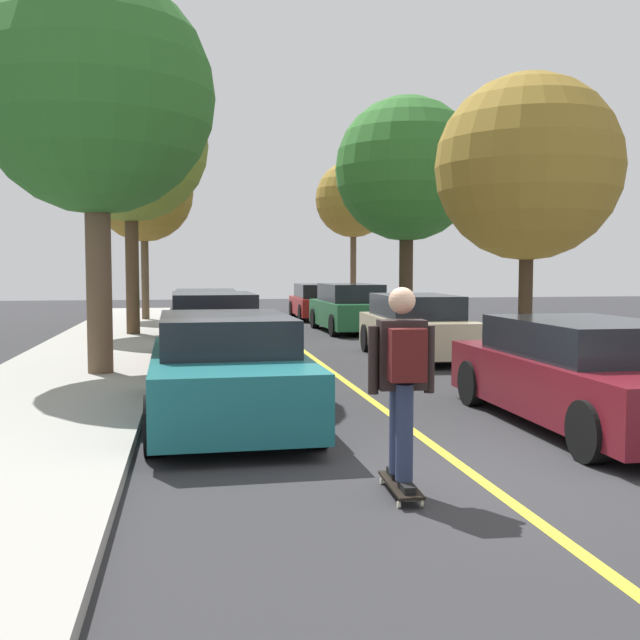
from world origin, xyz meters
name	(u,v)px	position (x,y,z in m)	size (l,w,h in m)	color
ground	(476,477)	(0.00, 0.00, 0.00)	(80.00, 80.00, 0.00)	#2D2D30
center_line	(374,402)	(0.00, 4.00, 0.00)	(0.12, 39.20, 0.01)	gold
parked_car_left_nearest	(226,370)	(-2.19, 2.91, 0.67)	(2.01, 4.46, 1.36)	#196066
parked_car_left_near	(213,332)	(-2.19, 8.26, 0.70)	(1.95, 4.21, 1.47)	maroon
parked_car_left_far	(206,313)	(-2.19, 14.89, 0.67)	(2.01, 4.15, 1.33)	black
parked_car_right_nearest	(587,374)	(2.19, 1.91, 0.65)	(1.97, 4.61, 1.32)	maroon
parked_car_right_near	(416,327)	(2.19, 9.03, 0.68)	(1.94, 4.24, 1.37)	#BCAD89
parked_car_right_far	(350,308)	(2.19, 15.80, 0.71)	(1.91, 4.42, 1.46)	#1E5B33
parked_car_right_farthest	(318,302)	(2.19, 21.52, 0.67)	(1.93, 4.40, 1.33)	maroon
street_tree_left_nearest	(95,96)	(-4.17, 6.84, 4.86)	(4.05, 4.05, 6.78)	brown
street_tree_left_near	(130,145)	(-4.17, 14.61, 5.28)	(4.21, 4.21, 7.27)	#4C3823
street_tree_left_far	(144,193)	(-4.17, 20.62, 4.56)	(3.44, 3.44, 6.16)	brown
street_tree_right_nearest	(528,168)	(4.17, 7.89, 3.98)	(3.77, 3.77, 5.73)	#3D2D1E
street_tree_right_near	(407,170)	(4.17, 16.55, 5.04)	(4.53, 4.53, 7.19)	#3D2D1E
street_tree_right_far	(353,200)	(4.17, 24.37, 4.79)	(3.19, 3.19, 6.27)	brown
skateboard	(401,485)	(-0.86, -0.41, 0.09)	(0.26, 0.85, 0.10)	black
skateboarder	(402,373)	(-0.86, -0.44, 1.07)	(0.58, 0.70, 1.70)	black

